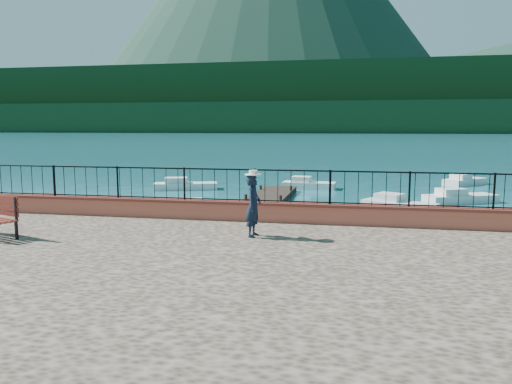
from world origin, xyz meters
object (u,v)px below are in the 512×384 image
at_px(boat_0, 200,207).
at_px(boat_5, 465,179).
at_px(person, 253,206).
at_px(boat_1, 399,202).
at_px(boat_2, 461,195).
at_px(boat_3, 186,183).
at_px(boat_4, 309,182).

relative_size(boat_0, boat_5, 1.14).
distance_m(person, boat_1, 13.16).
bearing_deg(boat_5, boat_0, -178.72).
relative_size(boat_2, boat_5, 1.13).
bearing_deg(boat_3, boat_0, -84.78).
bearing_deg(boat_2, boat_4, 126.83).
xyz_separation_m(person, boat_1, (4.60, 12.22, -1.59)).
bearing_deg(person, boat_3, 28.99).
relative_size(boat_3, boat_4, 1.18).
xyz_separation_m(boat_0, boat_2, (12.25, 6.52, 0.00)).
bearing_deg(boat_3, boat_2, -26.58).
bearing_deg(boat_0, boat_1, 0.82).
height_order(person, boat_3, person).
height_order(boat_0, boat_2, same).
bearing_deg(boat_0, boat_5, 27.14).
height_order(boat_0, boat_1, same).
height_order(person, boat_2, person).
bearing_deg(boat_1, boat_3, -173.03).
xyz_separation_m(boat_0, boat_3, (-3.85, 8.91, 0.00)).
relative_size(person, boat_4, 0.47).
bearing_deg(boat_2, person, -142.89).
bearing_deg(boat_4, person, -84.36).
relative_size(boat_0, boat_1, 1.12).
relative_size(person, boat_0, 0.41).
xyz_separation_m(boat_0, boat_4, (3.83, 10.94, 0.00)).
distance_m(boat_1, boat_3, 13.89).
height_order(boat_2, boat_4, same).
relative_size(boat_1, boat_3, 0.87).
xyz_separation_m(boat_2, boat_4, (-8.42, 4.41, 0.00)).
distance_m(boat_0, boat_4, 11.59).
bearing_deg(boat_0, boat_4, 50.81).
bearing_deg(boat_2, boat_5, 51.92).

